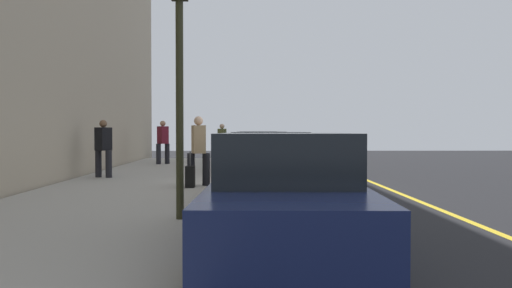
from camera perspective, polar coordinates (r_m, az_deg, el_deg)
The scene contains 14 objects.
ground_plane at distance 13.67m, azimuth 1.36°, elevation -5.07°, with size 56.00×56.00×0.00m, color black.
sidewalk at distance 13.91m, azimuth -12.39°, elevation -4.68°, with size 28.00×4.60×0.15m, color #A39E93.
lane_stripe_centre at distance 14.18m, azimuth 14.44°, elevation -4.87°, with size 28.00×0.14×0.01m, color gold.
snow_bank_curb at distance 10.19m, azimuth -1.71°, elevation -6.67°, with size 8.27×0.56×0.22m, color white.
parked_car_black at distance 24.33m, azimuth 0.23°, elevation -0.44°, with size 4.67×1.91×1.51m.
parked_car_maroon at distance 18.36m, azimuth 0.53°, elevation -1.04°, with size 4.49×1.90×1.51m.
parked_car_silver at distance 11.85m, azimuth 1.24°, elevation -2.39°, with size 4.34×2.02×1.51m.
parked_car_navy at distance 6.61m, azimuth 3.08°, elevation -5.41°, with size 4.53×2.03×1.51m.
pedestrian_burgundy_coat at distance 22.99m, azimuth -9.76°, elevation 0.32°, with size 0.58×0.53×1.81m.
pedestrian_tan_coat at distance 13.75m, azimuth -6.05°, elevation -0.50°, with size 0.53×0.57×1.76m.
pedestrian_black_coat at distance 16.76m, azimuth -15.72°, elevation -0.28°, with size 0.54×0.53×1.71m.
pedestrian_olive_coat at distance 24.84m, azimuth -3.59°, elevation 0.29°, with size 0.52×0.55×1.71m.
traffic_light_pole at distance 8.71m, azimuth -8.05°, elevation 10.78°, with size 0.35×0.26×4.14m.
rolling_suitcase at distance 13.42m, azimuth -6.92°, elevation -3.42°, with size 0.34×0.22×0.89m.
Camera 1 is at (13.57, -0.62, 1.54)m, focal length 38.11 mm.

